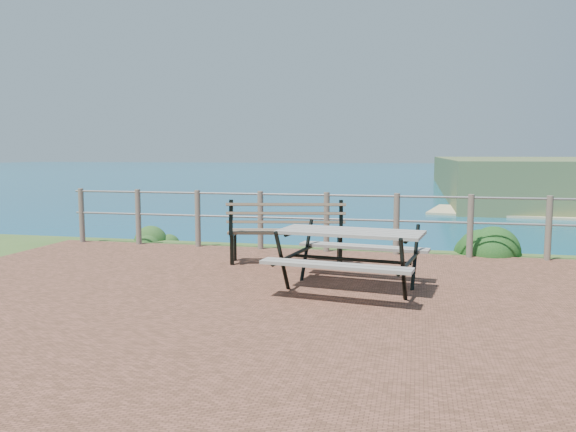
{
  "coord_description": "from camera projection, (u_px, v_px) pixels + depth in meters",
  "views": [
    {
      "loc": [
        1.46,
        -5.87,
        1.66
      ],
      "look_at": [
        -0.37,
        2.08,
        0.75
      ],
      "focal_mm": 35.0,
      "sensor_mm": 36.0,
      "label": 1
    }
  ],
  "objects": [
    {
      "name": "ground",
      "position": [
        278.0,
        305.0,
        6.2
      ],
      "size": [
        10.0,
        7.0,
        0.12
      ],
      "primitive_type": "cube",
      "color": "brown",
      "rests_on": "ground"
    },
    {
      "name": "ocean",
      "position": [
        414.0,
        158.0,
        199.88
      ],
      "size": [
        1200.0,
        1200.0,
        0.0
      ],
      "primitive_type": "plane",
      "color": "#166F84",
      "rests_on": "ground"
    },
    {
      "name": "safety_railing",
      "position": [
        327.0,
        219.0,
        9.38
      ],
      "size": [
        9.4,
        0.1,
        1.0
      ],
      "color": "#6B5B4C",
      "rests_on": "ground"
    },
    {
      "name": "picnic_table",
      "position": [
        350.0,
        253.0,
        6.76
      ],
      "size": [
        1.79,
        1.47,
        0.72
      ],
      "rotation": [
        0.0,
        0.0,
        -0.14
      ],
      "color": "gray",
      "rests_on": "ground"
    },
    {
      "name": "park_bench",
      "position": [
        286.0,
        222.0,
        8.39
      ],
      "size": [
        1.78,
        0.76,
        0.98
      ],
      "rotation": [
        0.0,
        0.0,
        0.2
      ],
      "color": "brown",
      "rests_on": "ground"
    },
    {
      "name": "shrub_lip_west",
      "position": [
        156.0,
        240.0,
        10.87
      ],
      "size": [
        0.67,
        0.67,
        0.38
      ],
      "primitive_type": "ellipsoid",
      "color": "#26521F",
      "rests_on": "ground"
    },
    {
      "name": "shrub_lip_east",
      "position": [
        480.0,
        254.0,
        9.31
      ],
      "size": [
        0.87,
        0.87,
        0.65
      ],
      "primitive_type": "ellipsoid",
      "color": "#134016",
      "rests_on": "ground"
    }
  ]
}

